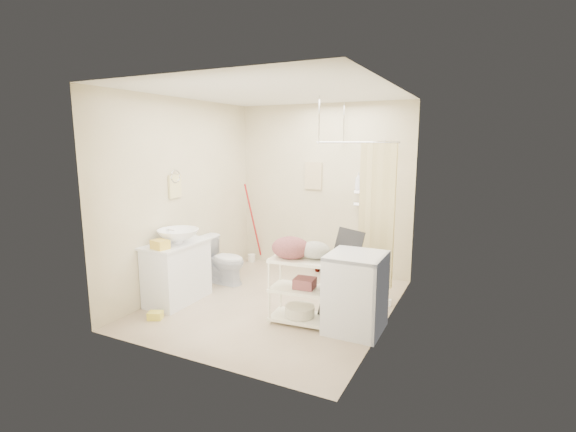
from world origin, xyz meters
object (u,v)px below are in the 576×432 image
object	(u,v)px
vanity	(177,272)
laundry_rack	(300,284)
toilet	(223,260)
washing_machine	(356,292)

from	to	relation	value
vanity	laundry_rack	bearing A→B (deg)	3.19
vanity	toilet	size ratio (longest dim) A/B	1.28
washing_machine	laundry_rack	xyz separation A→B (m)	(-0.62, -0.09, 0.02)
vanity	washing_machine	bearing A→B (deg)	4.39
toilet	laundry_rack	world-z (taller)	laundry_rack
washing_machine	laundry_rack	bearing A→B (deg)	-172.05
toilet	washing_machine	world-z (taller)	washing_machine
toilet	laundry_rack	distance (m)	1.73
washing_machine	laundry_rack	size ratio (longest dim) A/B	0.95
washing_machine	vanity	bearing A→B (deg)	-175.27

